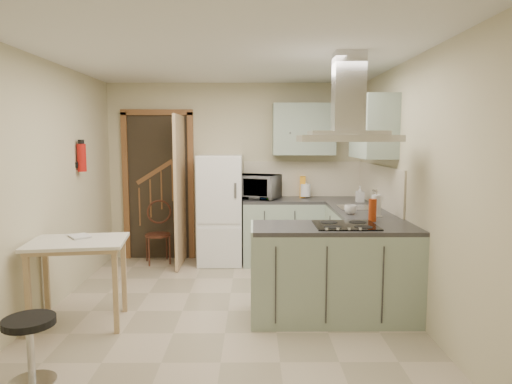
{
  "coord_description": "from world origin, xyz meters",
  "views": [
    {
      "loc": [
        0.25,
        -4.41,
        1.71
      ],
      "look_at": [
        0.28,
        0.45,
        1.15
      ],
      "focal_mm": 32.0,
      "sensor_mm": 36.0,
      "label": 1
    }
  ],
  "objects_px": {
    "fridge": "(220,210)",
    "bentwood_chair": "(158,235)",
    "drop_leaf_table": "(79,282)",
    "extractor_hood": "(348,139)",
    "peninsula": "(334,272)",
    "microwave": "(257,187)",
    "stool": "(31,350)"
  },
  "relations": [
    {
      "from": "fridge",
      "to": "bentwood_chair",
      "type": "height_order",
      "value": "fridge"
    },
    {
      "from": "drop_leaf_table",
      "to": "bentwood_chair",
      "type": "relative_size",
      "value": 1.08
    },
    {
      "from": "extractor_hood",
      "to": "bentwood_chair",
      "type": "height_order",
      "value": "extractor_hood"
    },
    {
      "from": "bentwood_chair",
      "to": "fridge",
      "type": "bearing_deg",
      "value": -19.76
    },
    {
      "from": "fridge",
      "to": "peninsula",
      "type": "distance_m",
      "value": 2.35
    },
    {
      "from": "fridge",
      "to": "extractor_hood",
      "type": "xyz_separation_m",
      "value": [
        1.32,
        -1.98,
        0.97
      ]
    },
    {
      "from": "fridge",
      "to": "bentwood_chair",
      "type": "bearing_deg",
      "value": 179.51
    },
    {
      "from": "microwave",
      "to": "stool",
      "type": "bearing_deg",
      "value": -93.66
    },
    {
      "from": "bentwood_chair",
      "to": "extractor_hood",
      "type": "bearing_deg",
      "value": -61.39
    },
    {
      "from": "extractor_hood",
      "to": "microwave",
      "type": "xyz_separation_m",
      "value": [
        -0.83,
        2.01,
        -0.65
      ]
    },
    {
      "from": "peninsula",
      "to": "microwave",
      "type": "distance_m",
      "value": 2.22
    },
    {
      "from": "stool",
      "to": "peninsula",
      "type": "bearing_deg",
      "value": 26.61
    },
    {
      "from": "stool",
      "to": "drop_leaf_table",
      "type": "bearing_deg",
      "value": 92.33
    },
    {
      "from": "extractor_hood",
      "to": "bentwood_chair",
      "type": "distance_m",
      "value": 3.25
    },
    {
      "from": "fridge",
      "to": "drop_leaf_table",
      "type": "bearing_deg",
      "value": -118.62
    },
    {
      "from": "drop_leaf_table",
      "to": "microwave",
      "type": "bearing_deg",
      "value": 44.46
    },
    {
      "from": "fridge",
      "to": "microwave",
      "type": "xyz_separation_m",
      "value": [
        0.5,
        0.03,
        0.32
      ]
    },
    {
      "from": "bentwood_chair",
      "to": "stool",
      "type": "relative_size",
      "value": 1.64
    },
    {
      "from": "fridge",
      "to": "drop_leaf_table",
      "type": "xyz_separation_m",
      "value": [
        -1.16,
        -2.12,
        -0.35
      ]
    },
    {
      "from": "peninsula",
      "to": "extractor_hood",
      "type": "bearing_deg",
      "value": 0.0
    },
    {
      "from": "fridge",
      "to": "bentwood_chair",
      "type": "relative_size",
      "value": 1.91
    },
    {
      "from": "fridge",
      "to": "peninsula",
      "type": "relative_size",
      "value": 0.97
    },
    {
      "from": "drop_leaf_table",
      "to": "microwave",
      "type": "distance_m",
      "value": 2.79
    },
    {
      "from": "drop_leaf_table",
      "to": "bentwood_chair",
      "type": "height_order",
      "value": "drop_leaf_table"
    },
    {
      "from": "peninsula",
      "to": "stool",
      "type": "relative_size",
      "value": 3.24
    },
    {
      "from": "stool",
      "to": "microwave",
      "type": "height_order",
      "value": "microwave"
    },
    {
      "from": "extractor_hood",
      "to": "stool",
      "type": "distance_m",
      "value": 3.08
    },
    {
      "from": "drop_leaf_table",
      "to": "stool",
      "type": "bearing_deg",
      "value": -95.6
    },
    {
      "from": "fridge",
      "to": "extractor_hood",
      "type": "distance_m",
      "value": 2.57
    },
    {
      "from": "extractor_hood",
      "to": "fridge",
      "type": "bearing_deg",
      "value": 123.79
    },
    {
      "from": "extractor_hood",
      "to": "bentwood_chair",
      "type": "xyz_separation_m",
      "value": [
        -2.2,
        1.99,
        -1.33
      ]
    },
    {
      "from": "fridge",
      "to": "peninsula",
      "type": "height_order",
      "value": "fridge"
    }
  ]
}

